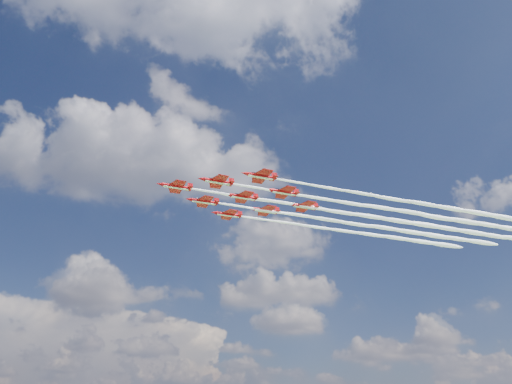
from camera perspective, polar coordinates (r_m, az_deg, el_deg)
jet_lead at (r=164.98m, az=7.03°, el=-1.87°), size 98.39×29.85×2.72m
jet_row2_port at (r=163.86m, az=11.53°, el=-1.36°), size 98.39×29.85×2.72m
jet_row2_starb at (r=175.95m, az=8.96°, el=-3.26°), size 98.39×29.85×2.72m
jet_row3_port at (r=163.79m, az=16.07°, el=-0.85°), size 98.39×29.85×2.72m
jet_row3_centre at (r=175.21m, az=13.19°, el=-2.79°), size 98.39×29.85×2.72m
jet_row3_starb at (r=187.19m, az=10.67°, el=-4.48°), size 98.39×29.85×2.72m
jet_row4_port at (r=175.44m, az=17.44°, el=-2.30°), size 98.39×29.85×2.72m
jet_row4_starb at (r=186.77m, az=14.65°, el=-4.03°), size 98.39×29.85×2.72m
jet_tail at (r=187.27m, az=18.63°, el=-3.57°), size 98.39×29.85×2.72m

